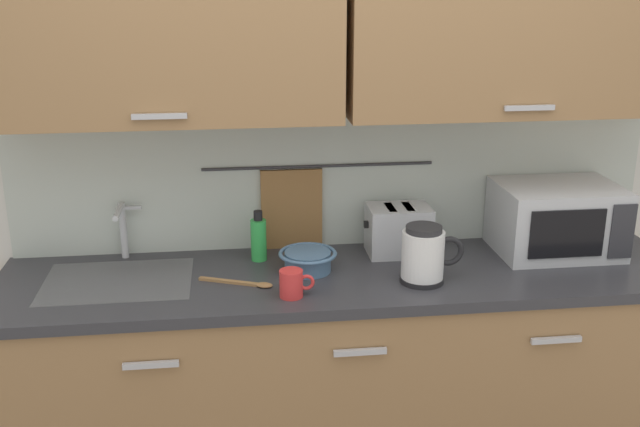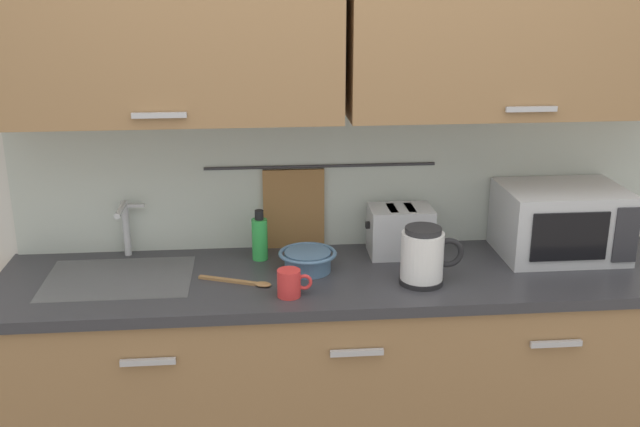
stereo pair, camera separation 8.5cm
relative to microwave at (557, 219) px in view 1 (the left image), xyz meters
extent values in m
cube|color=#997047|center=(-0.84, -0.11, -0.61)|extent=(2.50, 0.60, 0.86)
cube|color=#B7B7BC|center=(-1.53, -0.42, -0.30)|extent=(0.18, 0.02, 0.02)
cube|color=#B7B7BC|center=(-0.84, -0.42, -0.30)|extent=(0.18, 0.02, 0.02)
cube|color=#B7B7BC|center=(-0.16, -0.42, -0.30)|extent=(0.18, 0.02, 0.02)
cube|color=#333338|center=(-0.84, -0.11, -0.16)|extent=(2.53, 0.63, 0.04)
cube|color=#9EA0A5|center=(-1.67, -0.09, -0.18)|extent=(0.52, 0.38, 0.09)
cube|color=silver|center=(-0.84, 0.22, 0.21)|extent=(3.70, 0.06, 2.50)
cube|color=beige|center=(-0.84, 0.19, 0.14)|extent=(2.50, 0.01, 0.55)
cube|color=#997047|center=(-1.48, 0.03, 0.77)|extent=(1.24, 0.33, 0.70)
cube|color=#B7B7BC|center=(-1.48, -0.15, 0.47)|extent=(0.18, 0.01, 0.02)
cube|color=#997047|center=(-0.21, 0.03, 0.77)|extent=(1.24, 0.33, 0.70)
cube|color=#B7B7BC|center=(-0.21, -0.15, 0.47)|extent=(0.18, 0.01, 0.02)
cylinder|color=#333338|center=(-0.91, 0.17, 0.19)|extent=(0.90, 0.01, 0.01)
cube|color=olive|center=(-1.02, 0.17, 0.01)|extent=(0.24, 0.02, 0.34)
cylinder|color=#B2B5BA|center=(-1.67, 0.14, -0.03)|extent=(0.03, 0.03, 0.22)
cylinder|color=#B2B5BA|center=(-1.67, 0.06, 0.07)|extent=(0.02, 0.16, 0.02)
cube|color=#B2B5BA|center=(-1.63, 0.14, 0.06)|extent=(0.07, 0.02, 0.01)
cube|color=silver|center=(0.00, 0.00, 0.00)|extent=(0.46, 0.34, 0.27)
cube|color=black|center=(-0.04, -0.17, 0.00)|extent=(0.29, 0.01, 0.18)
cube|color=#2D2D33|center=(0.18, -0.17, 0.00)|extent=(0.09, 0.01, 0.21)
cylinder|color=black|center=(-0.59, -0.23, -0.13)|extent=(0.16, 0.16, 0.02)
cylinder|color=white|center=(-0.59, -0.23, -0.03)|extent=(0.15, 0.15, 0.17)
cylinder|color=#262628|center=(-0.59, -0.23, 0.06)|extent=(0.13, 0.13, 0.02)
torus|color=black|center=(-0.50, -0.23, -0.02)|extent=(0.11, 0.02, 0.11)
cylinder|color=green|center=(-1.16, 0.05, -0.06)|extent=(0.06, 0.06, 0.16)
cylinder|color=black|center=(-1.16, 0.05, 0.04)|extent=(0.03, 0.03, 0.04)
cylinder|color=red|center=(-1.06, -0.30, -0.09)|extent=(0.08, 0.08, 0.09)
torus|color=red|center=(-1.01, -0.30, -0.09)|extent=(0.06, 0.01, 0.06)
cylinder|color=#4C7093|center=(-0.98, -0.08, -0.10)|extent=(0.17, 0.17, 0.07)
torus|color=#4C7093|center=(-0.98, -0.08, -0.07)|extent=(0.21, 0.21, 0.01)
cube|color=#B7BABF|center=(-0.61, 0.06, -0.04)|extent=(0.24, 0.17, 0.19)
cube|color=black|center=(-0.65, 0.06, 0.05)|extent=(0.03, 0.12, 0.01)
cube|color=black|center=(-0.58, 0.06, 0.05)|extent=(0.03, 0.12, 0.01)
cube|color=black|center=(-0.74, 0.06, -0.01)|extent=(0.02, 0.02, 0.02)
cube|color=#9E7042|center=(-1.27, -0.15, -0.13)|extent=(0.21, 0.10, 0.01)
ellipsoid|color=#9E7042|center=(-1.15, -0.21, -0.13)|extent=(0.07, 0.06, 0.01)
camera|label=1|loc=(-1.25, -2.60, 0.92)|focal=41.67mm
camera|label=2|loc=(-1.16, -2.61, 0.92)|focal=41.67mm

